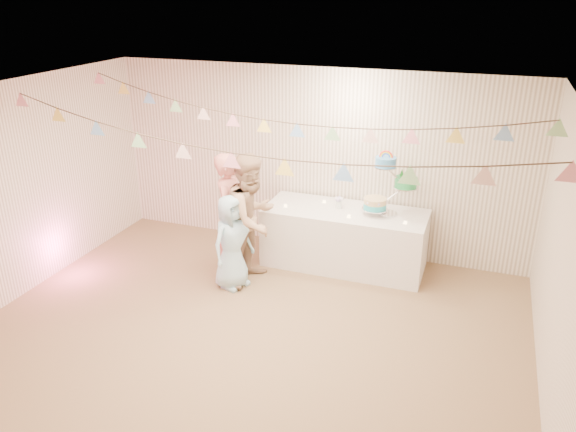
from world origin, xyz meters
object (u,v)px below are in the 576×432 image
(person_adult_b, at_px, (252,219))
(person_child, at_px, (232,242))
(person_adult_a, at_px, (232,215))
(cake_stand, at_px, (389,190))
(table, at_px, (344,238))

(person_adult_b, relative_size, person_child, 1.38)
(person_adult_b, xyz_separation_m, person_child, (-0.17, -0.25, -0.24))
(person_adult_a, relative_size, person_child, 1.34)
(person_adult_b, bearing_deg, person_child, 159.11)
(cake_stand, xyz_separation_m, person_adult_b, (-1.57, -0.85, -0.30))
(person_child, bearing_deg, person_adult_b, -12.26)
(cake_stand, bearing_deg, person_adult_b, -151.64)
(cake_stand, distance_m, person_adult_a, 2.07)
(person_adult_b, bearing_deg, table, -38.59)
(person_child, bearing_deg, table, -26.64)
(cake_stand, height_order, person_adult_b, person_adult_b)
(table, bearing_deg, cake_stand, 5.19)
(cake_stand, distance_m, person_child, 2.12)
(table, bearing_deg, person_adult_a, -152.87)
(person_adult_a, height_order, person_adult_b, person_adult_b)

